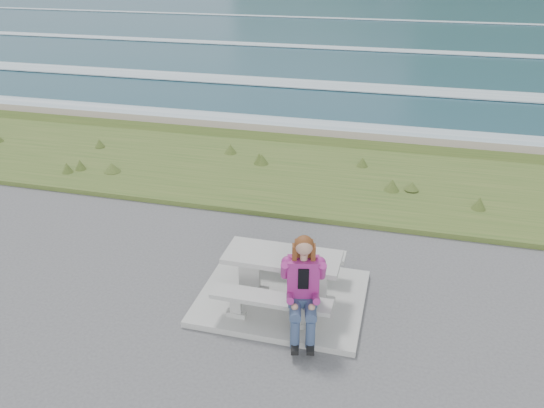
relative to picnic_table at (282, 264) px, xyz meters
The scene contains 8 objects.
concrete_slab 0.63m from the picnic_table, behind, with size 2.60×2.10×0.10m, color #9C9B97.
picnic_table is the anchor object (origin of this frame).
bench_landward 0.74m from the picnic_table, 90.00° to the right, with size 1.80×0.35×0.45m.
bench_seaward 0.74m from the picnic_table, 90.00° to the left, with size 1.80×0.35×0.45m.
grass_verge 5.05m from the picnic_table, 90.00° to the left, with size 160.00×4.50×0.22m, color #375520.
shore_drop 7.93m from the picnic_table, 90.00° to the left, with size 160.00×0.80×2.20m, color #69614E.
ocean 25.21m from the picnic_table, 90.00° to the left, with size 1600.00×1600.00×0.09m.
seated_woman 0.98m from the picnic_table, 59.28° to the right, with size 0.59×0.85×1.52m.
Camera 1 is at (1.62, -6.81, 5.14)m, focal length 35.00 mm.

